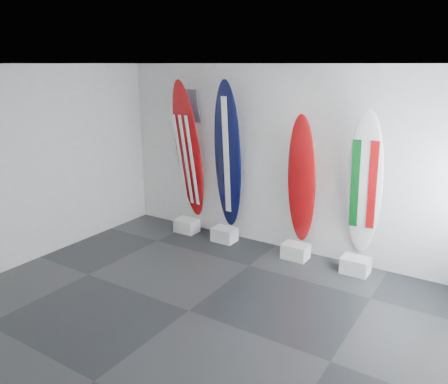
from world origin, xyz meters
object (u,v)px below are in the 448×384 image
Objects in this scene: surfboard_usa at (188,151)px; surfboard_navy at (228,156)px; surfboard_swiss at (302,180)px; surfboard_italy at (364,185)px.

surfboard_usa is 0.83m from surfboard_navy.
surfboard_swiss is at bearing 5.82° from surfboard_usa.
surfboard_usa is 1.15× the size of surfboard_italy.
surfboard_usa is at bearing -172.12° from surfboard_navy.
surfboard_usa is at bearing 173.00° from surfboard_italy.
surfboard_swiss is 0.94× the size of surfboard_italy.
surfboard_italy is (3.13, 0.00, -0.17)m from surfboard_usa.
surfboard_navy is 2.31m from surfboard_italy.
surfboard_navy is 1.22× the size of surfboard_swiss.
surfboard_swiss is (2.17, 0.00, -0.23)m from surfboard_usa.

